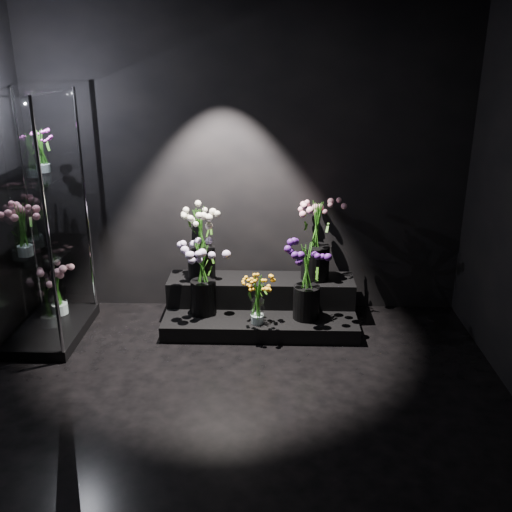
{
  "coord_description": "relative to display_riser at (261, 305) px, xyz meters",
  "views": [
    {
      "loc": [
        0.24,
        -3.12,
        2.38
      ],
      "look_at": [
        0.11,
        1.2,
        0.81
      ],
      "focal_mm": 40.0,
      "sensor_mm": 36.0,
      "label": 1
    }
  ],
  "objects": [
    {
      "name": "bouquet_case_pink",
      "position": [
        -1.88,
        -0.52,
        0.89
      ],
      "size": [
        0.36,
        0.36,
        0.44
      ],
      "rotation": [
        0.0,
        0.0,
        0.39
      ],
      "color": "white",
      "rests_on": "display_case"
    },
    {
      "name": "bouquet_cream_roses",
      "position": [
        -0.55,
        0.1,
        0.6
      ],
      "size": [
        0.39,
        0.39,
        0.68
      ],
      "rotation": [
        0.0,
        0.0,
        0.1
      ],
      "color": "black",
      "rests_on": "display_riser"
    },
    {
      "name": "bouquet_purple",
      "position": [
        0.4,
        -0.22,
        0.37
      ],
      "size": [
        0.4,
        0.4,
        0.69
      ],
      "rotation": [
        0.0,
        0.0,
        0.28
      ],
      "color": "black",
      "rests_on": "display_riser"
    },
    {
      "name": "bouquet_case_base_pink",
      "position": [
        -1.84,
        -0.11,
        0.19
      ],
      "size": [
        0.39,
        0.39,
        0.48
      ],
      "rotation": [
        0.0,
        0.0,
        0.32
      ],
      "color": "white",
      "rests_on": "display_case"
    },
    {
      "name": "bouquet_pink_roses",
      "position": [
        0.5,
        0.12,
        0.63
      ],
      "size": [
        0.37,
        0.37,
        0.72
      ],
      "rotation": [
        0.0,
        0.0,
        -0.01
      ],
      "color": "black",
      "rests_on": "display_riser"
    },
    {
      "name": "wall_front",
      "position": [
        -0.14,
        -3.66,
        1.24
      ],
      "size": [
        4.0,
        0.0,
        4.0
      ],
      "primitive_type": "plane",
      "rotation": [
        -1.57,
        0.0,
        0.0
      ],
      "color": "black",
      "rests_on": "floor"
    },
    {
      "name": "display_case",
      "position": [
        -1.83,
        -0.34,
        0.88
      ],
      "size": [
        0.57,
        0.95,
        2.08
      ],
      "color": "black",
      "rests_on": "floor"
    },
    {
      "name": "wall_back",
      "position": [
        -0.14,
        0.34,
        1.24
      ],
      "size": [
        4.0,
        0.0,
        4.0
      ],
      "primitive_type": "plane",
      "rotation": [
        1.57,
        0.0,
        0.0
      ],
      "color": "black",
      "rests_on": "floor"
    },
    {
      "name": "display_riser",
      "position": [
        0.0,
        0.0,
        0.0
      ],
      "size": [
        1.72,
        0.76,
        0.38
      ],
      "color": "black",
      "rests_on": "floor"
    },
    {
      "name": "bouquet_lilac",
      "position": [
        -0.51,
        -0.15,
        0.38
      ],
      "size": [
        0.5,
        0.5,
        0.66
      ],
      "rotation": [
        0.0,
        0.0,
        -0.43
      ],
      "color": "black",
      "rests_on": "display_riser"
    },
    {
      "name": "floor",
      "position": [
        -0.14,
        -1.66,
        -0.16
      ],
      "size": [
        4.0,
        4.0,
        0.0
      ],
      "primitive_type": "plane",
      "color": "black",
      "rests_on": "ground"
    },
    {
      "name": "bouquet_case_magenta",
      "position": [
        -1.78,
        -0.2,
        1.46
      ],
      "size": [
        0.22,
        0.22,
        0.37
      ],
      "rotation": [
        0.0,
        0.0,
        -0.14
      ],
      "color": "white",
      "rests_on": "display_case"
    },
    {
      "name": "bouquet_orange_bells",
      "position": [
        -0.02,
        -0.34,
        0.23
      ],
      "size": [
        0.27,
        0.27,
        0.46
      ],
      "rotation": [
        0.0,
        0.0,
        0.05
      ],
      "color": "white",
      "rests_on": "display_riser"
    }
  ]
}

